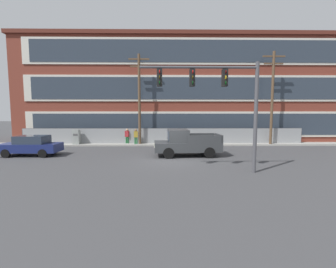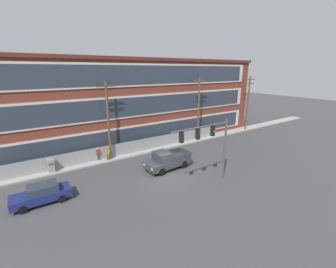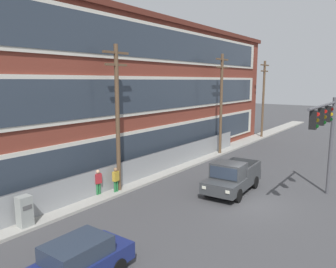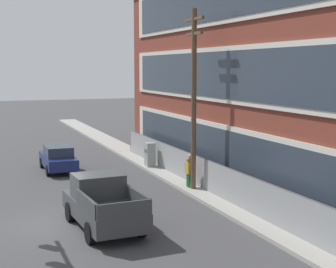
# 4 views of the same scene
# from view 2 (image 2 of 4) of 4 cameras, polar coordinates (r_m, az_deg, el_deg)

# --- Properties ---
(ground_plane) EXTENTS (160.00, 160.00, 0.00)m
(ground_plane) POSITION_cam_2_polar(r_m,az_deg,el_deg) (22.69, -0.53, -11.06)
(ground_plane) COLOR #424244
(sidewalk_building_side) EXTENTS (80.00, 1.85, 0.16)m
(sidewalk_building_side) POSITION_cam_2_polar(r_m,az_deg,el_deg) (28.93, -9.09, -4.92)
(sidewalk_building_side) COLOR #9E9B93
(sidewalk_building_side) RESTS_ON ground
(brick_mill_building) EXTENTS (39.86, 10.07, 11.81)m
(brick_mill_building) POSITION_cam_2_polar(r_m,az_deg,el_deg) (33.77, -8.88, 8.35)
(brick_mill_building) COLOR brown
(brick_mill_building) RESTS_ON ground
(chain_link_fence) EXTENTS (28.99, 0.06, 1.73)m
(chain_link_fence) POSITION_cam_2_polar(r_m,az_deg,el_deg) (28.55, -10.15, -3.55)
(chain_link_fence) COLOR gray
(chain_link_fence) RESTS_ON ground
(traffic_signal_mast) EXTENTS (6.32, 0.43, 5.97)m
(traffic_signal_mast) POSITION_cam_2_polar(r_m,az_deg,el_deg) (20.19, 10.53, -1.33)
(traffic_signal_mast) COLOR #4C4C51
(traffic_signal_mast) RESTS_ON ground
(pickup_truck_dark_grey) EXTENTS (5.13, 2.39, 2.04)m
(pickup_truck_dark_grey) POSITION_cam_2_polar(r_m,az_deg,el_deg) (24.20, -0.28, -6.75)
(pickup_truck_dark_grey) COLOR #383A3D
(pickup_truck_dark_grey) RESTS_ON ground
(sedan_navy) EXTENTS (4.35, 1.81, 1.56)m
(sedan_navy) POSITION_cam_2_polar(r_m,az_deg,el_deg) (21.09, -29.40, -13.10)
(sedan_navy) COLOR navy
(sedan_navy) RESTS_ON ground
(utility_pole_near_corner) EXTENTS (2.04, 0.26, 9.09)m
(utility_pole_near_corner) POSITION_cam_2_polar(r_m,az_deg,el_deg) (26.22, -14.93, 3.64)
(utility_pole_near_corner) COLOR brown
(utility_pole_near_corner) RESTS_ON ground
(utility_pole_midblock) EXTENTS (2.21, 0.26, 9.35)m
(utility_pole_midblock) POSITION_cam_2_polar(r_m,az_deg,el_deg) (32.75, 7.79, 6.73)
(utility_pole_midblock) COLOR brown
(utility_pole_midblock) RESTS_ON ground
(utility_pole_far_east) EXTENTS (2.45, 0.26, 9.26)m
(utility_pole_far_east) POSITION_cam_2_polar(r_m,az_deg,el_deg) (41.11, 19.64, 7.83)
(utility_pole_far_east) COLOR brown
(utility_pole_far_east) RESTS_ON ground
(electrical_cabinet) EXTENTS (0.63, 0.56, 1.63)m
(electrical_cabinet) POSITION_cam_2_polar(r_m,az_deg,el_deg) (26.09, -27.57, -7.29)
(electrical_cabinet) COLOR #939993
(electrical_cabinet) RESTS_ON ground
(pedestrian_near_cabinet) EXTENTS (0.42, 0.27, 1.69)m
(pedestrian_near_cabinet) POSITION_cam_2_polar(r_m,az_deg,el_deg) (27.12, -15.02, -4.72)
(pedestrian_near_cabinet) COLOR #236B38
(pedestrian_near_cabinet) RESTS_ON ground
(pedestrian_by_fence) EXTENTS (0.45, 0.34, 1.69)m
(pedestrian_by_fence) POSITION_cam_2_polar(r_m,az_deg,el_deg) (27.31, -17.30, -4.75)
(pedestrian_by_fence) COLOR #236B38
(pedestrian_by_fence) RESTS_ON ground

